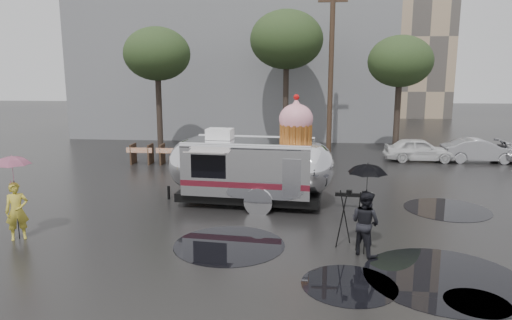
# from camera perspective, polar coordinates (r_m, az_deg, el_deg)

# --- Properties ---
(ground) EXTENTS (120.00, 120.00, 0.00)m
(ground) POSITION_cam_1_polar(r_m,az_deg,el_deg) (12.76, 1.63, -9.80)
(ground) COLOR black
(ground) RESTS_ON ground
(puddles) EXTENTS (10.47, 10.67, 0.01)m
(puddles) POSITION_cam_1_polar(r_m,az_deg,el_deg) (13.15, 11.03, -9.35)
(puddles) COLOR black
(puddles) RESTS_ON ground
(grey_building) EXTENTS (22.00, 12.00, 13.00)m
(grey_building) POSITION_cam_1_polar(r_m,az_deg,el_deg) (36.29, -2.29, 13.98)
(grey_building) COLOR slate
(grey_building) RESTS_ON ground
(utility_pole) EXTENTS (1.60, 0.28, 9.00)m
(utility_pole) POSITION_cam_1_polar(r_m,az_deg,el_deg) (25.98, 9.34, 10.96)
(utility_pole) COLOR #473323
(utility_pole) RESTS_ON ground
(tree_left) EXTENTS (3.64, 3.64, 6.95)m
(tree_left) POSITION_cam_1_polar(r_m,az_deg,el_deg) (26.11, -12.27, 12.75)
(tree_left) COLOR #382D26
(tree_left) RESTS_ON ground
(tree_mid) EXTENTS (4.20, 4.20, 8.03)m
(tree_mid) POSITION_cam_1_polar(r_m,az_deg,el_deg) (26.99, 3.83, 14.72)
(tree_mid) COLOR #382D26
(tree_mid) RESTS_ON ground
(tree_right) EXTENTS (3.36, 3.36, 6.42)m
(tree_right) POSITION_cam_1_polar(r_m,az_deg,el_deg) (25.47, 17.57, 11.59)
(tree_right) COLOR #382D26
(tree_right) RESTS_ON ground
(barricade_row) EXTENTS (4.30, 0.80, 1.00)m
(barricade_row) POSITION_cam_1_polar(r_m,az_deg,el_deg) (23.12, -10.59, 0.74)
(barricade_row) COLOR #473323
(barricade_row) RESTS_ON ground
(airstream_trailer) EXTENTS (7.20, 2.93, 3.89)m
(airstream_trailer) POSITION_cam_1_polar(r_m,az_deg,el_deg) (15.69, -0.41, -0.69)
(airstream_trailer) COLOR silver
(airstream_trailer) RESTS_ON ground
(person_left) EXTENTS (0.69, 0.64, 1.60)m
(person_left) POSITION_cam_1_polar(r_m,az_deg,el_deg) (14.07, -27.72, -5.67)
(person_left) COLOR gold
(person_left) RESTS_ON ground
(umbrella_pink) EXTENTS (1.18, 1.18, 2.36)m
(umbrella_pink) POSITION_cam_1_polar(r_m,az_deg,el_deg) (13.82, -28.13, -1.07)
(umbrella_pink) COLOR pink
(umbrella_pink) RESTS_ON ground
(person_right) EXTENTS (0.87, 0.87, 1.65)m
(person_right) POSITION_cam_1_polar(r_m,az_deg,el_deg) (11.78, 13.49, -7.65)
(person_right) COLOR black
(person_right) RESTS_ON ground
(umbrella_black) EXTENTS (1.18, 1.18, 2.35)m
(umbrella_black) POSITION_cam_1_polar(r_m,az_deg,el_deg) (11.47, 13.73, -2.30)
(umbrella_black) COLOR black
(umbrella_black) RESTS_ON ground
(tripod) EXTENTS (0.63, 0.61, 1.55)m
(tripod) POSITION_cam_1_polar(r_m,az_deg,el_deg) (12.13, 11.48, -6.52)
(tripod) COLOR black
(tripod) RESTS_ON ground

